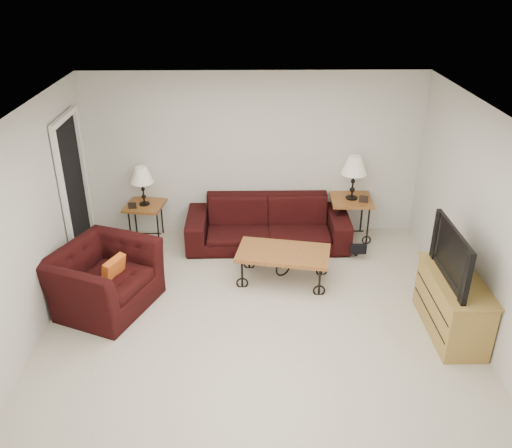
{
  "coord_description": "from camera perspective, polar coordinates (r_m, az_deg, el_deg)",
  "views": [
    {
      "loc": [
        -0.1,
        -5.1,
        3.91
      ],
      "look_at": [
        0.0,
        0.7,
        1.0
      ],
      "focal_mm": 37.42,
      "sensor_mm": 36.0,
      "label": 1
    }
  ],
  "objects": [
    {
      "name": "ground",
      "position": [
        6.43,
        0.11,
        -10.83
      ],
      "size": [
        5.0,
        5.0,
        0.0
      ],
      "primitive_type": "plane",
      "color": "beige",
      "rests_on": "ground"
    },
    {
      "name": "wall_back",
      "position": [
        8.05,
        -0.23,
        7.35
      ],
      "size": [
        5.0,
        0.02,
        2.5
      ],
      "primitive_type": "cube",
      "color": "silver",
      "rests_on": "ground"
    },
    {
      "name": "wall_front",
      "position": [
        3.72,
        0.93,
        -18.97
      ],
      "size": [
        5.0,
        0.02,
        2.5
      ],
      "primitive_type": "cube",
      "color": "silver",
      "rests_on": "ground"
    },
    {
      "name": "wall_left",
      "position": [
        6.23,
        -23.52,
        -1.01
      ],
      "size": [
        0.02,
        5.0,
        2.5
      ],
      "primitive_type": "cube",
      "color": "silver",
      "rests_on": "ground"
    },
    {
      "name": "wall_right",
      "position": [
        6.31,
        23.44,
        -0.64
      ],
      "size": [
        0.02,
        5.0,
        2.5
      ],
      "primitive_type": "cube",
      "color": "silver",
      "rests_on": "ground"
    },
    {
      "name": "ceiling",
      "position": [
        5.29,
        0.14,
        11.19
      ],
      "size": [
        5.0,
        5.0,
        0.0
      ],
      "primitive_type": "plane",
      "color": "white",
      "rests_on": "wall_back"
    },
    {
      "name": "doorway",
      "position": [
        7.72,
        -18.83,
        3.15
      ],
      "size": [
        0.08,
        0.94,
        2.04
      ],
      "primitive_type": "cube",
      "color": "black",
      "rests_on": "ground"
    },
    {
      "name": "sofa",
      "position": [
        7.97,
        1.26,
        0.09
      ],
      "size": [
        2.4,
        0.94,
        0.7
      ],
      "primitive_type": "imported",
      "color": "black",
      "rests_on": "ground"
    },
    {
      "name": "side_table_left",
      "position": [
        8.29,
        -11.64,
        0.2
      ],
      "size": [
        0.63,
        0.63,
        0.59
      ],
      "primitive_type": "cube",
      "rotation": [
        0.0,
        0.0,
        -0.17
      ],
      "color": "#946225",
      "rests_on": "ground"
    },
    {
      "name": "side_table_right",
      "position": [
        8.28,
        9.99,
        0.6
      ],
      "size": [
        0.63,
        0.63,
        0.67
      ],
      "primitive_type": "cube",
      "rotation": [
        0.0,
        0.0,
        -0.04
      ],
      "color": "#946225",
      "rests_on": "ground"
    },
    {
      "name": "lamp_left",
      "position": [
        8.05,
        -12.02,
        3.98
      ],
      "size": [
        0.39,
        0.39,
        0.59
      ],
      "primitive_type": null,
      "rotation": [
        0.0,
        0.0,
        -0.17
      ],
      "color": "black",
      "rests_on": "side_table_left"
    },
    {
      "name": "lamp_right",
      "position": [
        8.02,
        10.36,
        4.88
      ],
      "size": [
        0.39,
        0.39,
        0.67
      ],
      "primitive_type": null,
      "rotation": [
        0.0,
        0.0,
        -0.04
      ],
      "color": "black",
      "rests_on": "side_table_right"
    },
    {
      "name": "photo_frame_left",
      "position": [
        8.04,
        -13.09,
        1.93
      ],
      "size": [
        0.12,
        0.02,
        0.1
      ],
      "primitive_type": "cube",
      "rotation": [
        0.0,
        0.0,
        0.0
      ],
      "color": "black",
      "rests_on": "side_table_left"
    },
    {
      "name": "photo_frame_right",
      "position": [
        8.02,
        11.44,
        2.63
      ],
      "size": [
        0.13,
        0.05,
        0.11
      ],
      "primitive_type": "cube",
      "rotation": [
        0.0,
        0.0,
        -0.25
      ],
      "color": "black",
      "rests_on": "side_table_right"
    },
    {
      "name": "coffee_table",
      "position": [
        7.13,
        2.9,
        -4.53
      ],
      "size": [
        1.31,
        0.87,
        0.45
      ],
      "primitive_type": "cube",
      "rotation": [
        0.0,
        0.0,
        -0.19
      ],
      "color": "#946225",
      "rests_on": "ground"
    },
    {
      "name": "armchair",
      "position": [
        6.82,
        -16.0,
        -5.63
      ],
      "size": [
        1.43,
        1.51,
        0.78
      ],
      "primitive_type": "imported",
      "rotation": [
        0.0,
        0.0,
        1.16
      ],
      "color": "black",
      "rests_on": "ground"
    },
    {
      "name": "throw_pillow",
      "position": [
        6.67,
        -14.99,
        -4.92
      ],
      "size": [
        0.23,
        0.36,
        0.35
      ],
      "primitive_type": "cube",
      "rotation": [
        0.0,
        0.0,
        1.16
      ],
      "color": "orange",
      "rests_on": "armchair"
    },
    {
      "name": "tv_stand",
      "position": [
        6.55,
        20.24,
        -8.1
      ],
      "size": [
        0.49,
        1.19,
        0.71
      ],
      "primitive_type": "cube",
      "color": "#AD8640",
      "rests_on": "ground"
    },
    {
      "name": "television",
      "position": [
        6.21,
        21.01,
        -3.07
      ],
      "size": [
        0.14,
        1.06,
        0.61
      ],
      "primitive_type": "imported",
      "rotation": [
        0.0,
        0.0,
        -1.57
      ],
      "color": "black",
      "rests_on": "tv_stand"
    },
    {
      "name": "backpack",
      "position": [
        7.83,
        10.75,
        -1.94
      ],
      "size": [
        0.37,
        0.3,
        0.45
      ],
      "primitive_type": "ellipsoid",
      "rotation": [
        0.0,
        0.0,
        -0.11
      ],
      "color": "black",
      "rests_on": "ground"
    }
  ]
}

